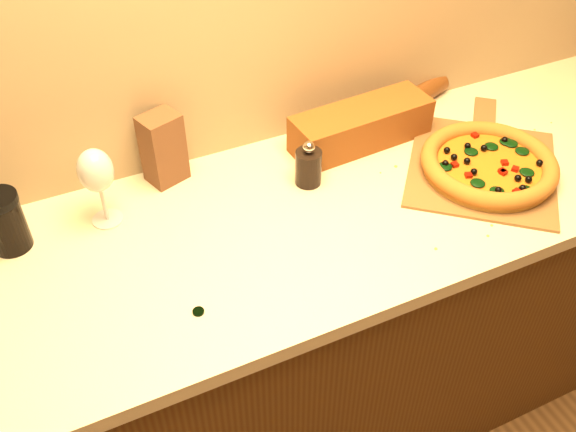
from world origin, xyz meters
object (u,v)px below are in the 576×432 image
object	(u,v)px
rolling_pin	(413,100)
dark_jar	(5,222)
pizza_peel	(482,164)
pizza	(489,164)
wine_glass	(96,172)
pepper_grinder	(308,166)

from	to	relation	value
rolling_pin	dark_jar	distance (m)	1.15
pizza_peel	rolling_pin	size ratio (longest dim) A/B	1.41
pizza	wine_glass	xyz separation A→B (m)	(-0.94, 0.24, 0.11)
pepper_grinder	dark_jar	world-z (taller)	dark_jar
pizza	rolling_pin	xyz separation A→B (m)	(-0.00, 0.35, -0.00)
wine_glass	dark_jar	bearing A→B (deg)	178.83
pizza	wine_glass	size ratio (longest dim) A/B	1.71
dark_jar	pizza	bearing A→B (deg)	-12.07
rolling_pin	pizza_peel	bearing A→B (deg)	-87.74
pizza	dark_jar	size ratio (longest dim) A/B	2.39
wine_glass	dark_jar	distance (m)	0.23
pepper_grinder	wine_glass	xyz separation A→B (m)	(-0.50, 0.08, 0.09)
pepper_grinder	pizza	bearing A→B (deg)	-20.84
wine_glass	pizza_peel	bearing A→B (deg)	-12.45
wine_glass	dark_jar	world-z (taller)	wine_glass
dark_jar	pepper_grinder	bearing A→B (deg)	-6.40
pizza_peel	rolling_pin	bearing A→B (deg)	132.03
pizza_peel	pepper_grinder	bearing A→B (deg)	-156.82
pizza_peel	pizza	distance (m)	0.04
pizza	wine_glass	bearing A→B (deg)	165.51
pepper_grinder	dark_jar	size ratio (longest dim) A/B	0.86
pizza	dark_jar	bearing A→B (deg)	167.93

